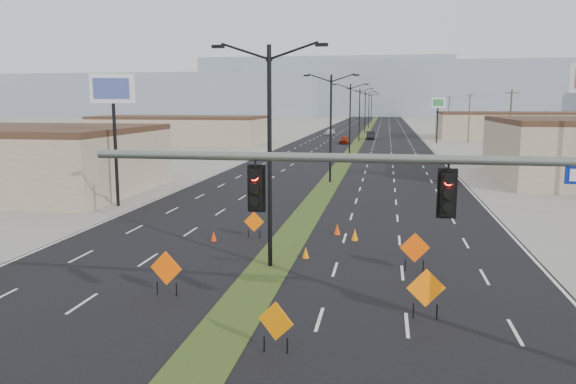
% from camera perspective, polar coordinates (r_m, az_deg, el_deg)
% --- Properties ---
extents(road_surface, '(25.00, 400.00, 0.02)m').
position_cam_1_polar(road_surface, '(112.92, 7.31, 5.26)').
color(road_surface, black).
rests_on(road_surface, ground).
extents(median_strip, '(2.00, 400.00, 0.04)m').
position_cam_1_polar(median_strip, '(112.92, 7.31, 5.26)').
color(median_strip, '#2E4E1B').
rests_on(median_strip, ground).
extents(building_sw_far, '(30.00, 14.00, 4.50)m').
position_cam_1_polar(building_sw_far, '(104.51, -10.98, 6.09)').
color(building_sw_far, tan).
rests_on(building_sw_far, ground).
extents(building_se_far, '(44.00, 16.00, 5.00)m').
position_cam_1_polar(building_se_far, '(126.98, 25.05, 6.03)').
color(building_se_far, tan).
rests_on(building_se_far, ground).
extents(mesa_west, '(180.00, 50.00, 22.00)m').
position_cam_1_polar(mesa_west, '(318.20, -13.44, 9.54)').
color(mesa_west, '#8592A5').
rests_on(mesa_west, ground).
extents(mesa_center, '(220.00, 50.00, 28.00)m').
position_cam_1_polar(mesa_center, '(314.56, 16.52, 9.97)').
color(mesa_center, '#8592A5').
rests_on(mesa_center, ground).
extents(mesa_backdrop, '(140.00, 50.00, 32.00)m').
position_cam_1_polar(mesa_backdrop, '(334.51, 3.94, 10.59)').
color(mesa_backdrop, '#8592A5').
rests_on(mesa_backdrop, ground).
extents(signal_mast, '(16.30, 0.60, 8.00)m').
position_cam_1_polar(signal_mast, '(15.20, 22.79, -1.99)').
color(signal_mast, slate).
rests_on(signal_mast, ground).
extents(streetlight_0, '(5.15, 0.24, 10.02)m').
position_cam_1_polar(streetlight_0, '(25.17, -1.88, 4.31)').
color(streetlight_0, black).
rests_on(streetlight_0, ground).
extents(streetlight_1, '(5.15, 0.24, 10.02)m').
position_cam_1_polar(streetlight_1, '(52.84, 4.36, 6.83)').
color(streetlight_1, black).
rests_on(streetlight_1, ground).
extents(streetlight_2, '(5.15, 0.24, 10.02)m').
position_cam_1_polar(streetlight_2, '(80.74, 6.32, 7.60)').
color(streetlight_2, black).
rests_on(streetlight_2, ground).
extents(streetlight_3, '(5.15, 0.24, 10.02)m').
position_cam_1_polar(streetlight_3, '(108.69, 7.27, 7.97)').
color(streetlight_3, black).
rests_on(streetlight_3, ground).
extents(streetlight_4, '(5.15, 0.24, 10.02)m').
position_cam_1_polar(streetlight_4, '(136.66, 7.84, 8.19)').
color(streetlight_4, black).
rests_on(streetlight_4, ground).
extents(streetlight_5, '(5.15, 0.24, 10.02)m').
position_cam_1_polar(streetlight_5, '(164.64, 8.21, 8.33)').
color(streetlight_5, black).
rests_on(streetlight_5, ground).
extents(streetlight_6, '(5.15, 0.24, 10.02)m').
position_cam_1_polar(streetlight_6, '(192.63, 8.47, 8.43)').
color(streetlight_6, black).
rests_on(streetlight_6, ground).
extents(utility_pole_1, '(1.60, 0.20, 9.00)m').
position_cam_1_polar(utility_pole_1, '(74.12, 21.61, 6.30)').
color(utility_pole_1, '#4C3823').
rests_on(utility_pole_1, ground).
extents(utility_pole_2, '(1.60, 0.20, 9.00)m').
position_cam_1_polar(utility_pole_2, '(108.61, 17.92, 7.21)').
color(utility_pole_2, '#4C3823').
rests_on(utility_pole_2, ground).
extents(utility_pole_3, '(1.60, 0.20, 9.00)m').
position_cam_1_polar(utility_pole_3, '(143.35, 16.01, 7.66)').
color(utility_pole_3, '#4C3823').
rests_on(utility_pole_3, ground).
extents(car_left, '(1.83, 4.29, 1.45)m').
position_cam_1_polar(car_left, '(102.55, 5.77, 5.30)').
color(car_left, maroon).
rests_on(car_left, ground).
extents(car_mid, '(1.84, 4.84, 1.57)m').
position_cam_1_polar(car_mid, '(115.55, 8.38, 5.71)').
color(car_mid, black).
rests_on(car_mid, ground).
extents(car_far, '(2.26, 4.65, 1.30)m').
position_cam_1_polar(car_far, '(129.08, 4.30, 6.07)').
color(car_far, silver).
rests_on(car_far, ground).
extents(construction_sign_1, '(1.35, 0.21, 1.81)m').
position_cam_1_polar(construction_sign_1, '(22.58, -12.27, -7.71)').
color(construction_sign_1, '#FB5605').
rests_on(construction_sign_1, ground).
extents(construction_sign_2, '(1.13, 0.06, 1.51)m').
position_cam_1_polar(construction_sign_2, '(31.32, -3.48, -3.14)').
color(construction_sign_2, '#ED5F05').
rests_on(construction_sign_2, ground).
extents(construction_sign_3, '(1.16, 0.46, 1.63)m').
position_cam_1_polar(construction_sign_3, '(17.34, -1.26, -13.16)').
color(construction_sign_3, orange).
rests_on(construction_sign_3, ground).
extents(construction_sign_4, '(1.36, 0.33, 1.83)m').
position_cam_1_polar(construction_sign_4, '(20.36, 13.84, -9.60)').
color(construction_sign_4, orange).
rests_on(construction_sign_4, ground).
extents(construction_sign_5, '(1.34, 0.25, 1.80)m').
position_cam_1_polar(construction_sign_5, '(25.73, 12.76, -5.66)').
color(construction_sign_5, '#E44904').
rests_on(construction_sign_5, ground).
extents(cone_0, '(0.39, 0.39, 0.57)m').
position_cam_1_polar(cone_0, '(27.46, 1.81, -6.17)').
color(cone_0, orange).
rests_on(cone_0, ground).
extents(cone_1, '(0.49, 0.49, 0.65)m').
position_cam_1_polar(cone_1, '(31.09, 6.81, -4.33)').
color(cone_1, orange).
rests_on(cone_1, ground).
extents(cone_2, '(0.42, 0.42, 0.64)m').
position_cam_1_polar(cone_2, '(32.32, 5.02, -3.79)').
color(cone_2, '#DE3D04').
rests_on(cone_2, ground).
extents(cone_3, '(0.37, 0.37, 0.55)m').
position_cam_1_polar(cone_3, '(31.03, -7.56, -4.46)').
color(cone_3, red).
rests_on(cone_3, ground).
extents(pole_sign_west, '(3.06, 1.29, 9.50)m').
position_cam_1_polar(pole_sign_west, '(42.28, -17.36, 9.04)').
color(pole_sign_west, black).
rests_on(pole_sign_west, ground).
extents(pole_sign_east_far, '(2.62, 1.36, 8.26)m').
position_cam_1_polar(pole_sign_east_far, '(107.11, 14.99, 8.38)').
color(pole_sign_east_far, black).
rests_on(pole_sign_east_far, ground).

